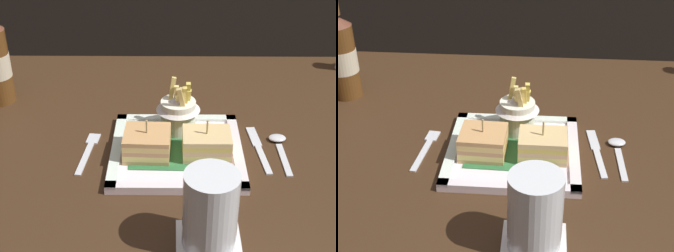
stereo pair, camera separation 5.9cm
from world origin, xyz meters
The scene contains 10 objects.
dining_table centered at (0.00, 0.00, 0.63)m, with size 1.32×0.79×0.74m.
square_plate centered at (0.03, -0.08, 0.74)m, with size 0.25×0.25×0.02m.
sandwich_half_left centered at (-0.02, -0.09, 0.77)m, with size 0.09×0.08×0.08m.
sandwich_half_right centered at (0.09, -0.09, 0.77)m, with size 0.09×0.07×0.08m.
fries_cup centered at (0.04, -0.01, 0.79)m, with size 0.09×0.09×0.11m.
drink_coaster centered at (0.08, -0.32, 0.74)m, with size 0.10×0.10×0.00m, color silver.
water_glass centered at (0.08, -0.32, 0.79)m, with size 0.08×0.08×0.13m.
fork centered at (-0.14, -0.07, 0.74)m, with size 0.03×0.14×0.00m.
knife centered at (0.20, -0.06, 0.74)m, with size 0.03×0.16×0.00m.
spoon centered at (0.24, -0.05, 0.74)m, with size 0.04×0.14×0.01m.
Camera 1 is at (0.03, -0.88, 1.29)m, focal length 53.53 mm.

